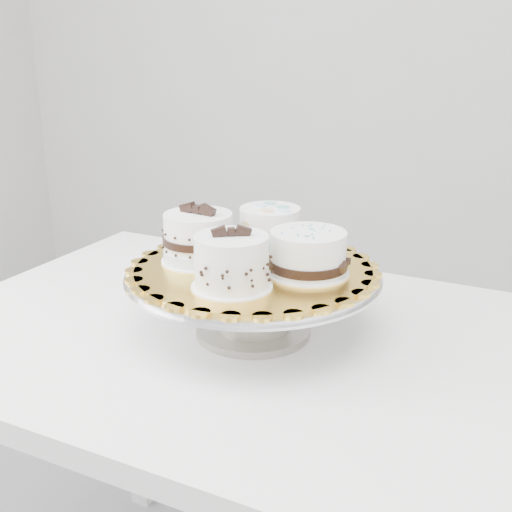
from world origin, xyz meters
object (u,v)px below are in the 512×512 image
at_px(cake_board, 253,268).
at_px(cake_ribbon, 309,254).
at_px(table, 257,382).
at_px(cake_banded, 198,240).
at_px(cake_dots, 270,229).
at_px(cake_swirl, 232,263).
at_px(cake_stand, 253,290).

bearing_deg(cake_board, cake_ribbon, 2.83).
xyz_separation_m(cake_board, cake_ribbon, (0.09, 0.00, 0.03)).
distance_m(table, cake_banded, 0.26).
relative_size(table, cake_ribbon, 8.71).
bearing_deg(cake_dots, cake_swirl, -78.64).
height_order(cake_stand, cake_swirl, cake_swirl).
bearing_deg(cake_banded, cake_swirl, -32.30).
bearing_deg(cake_dots, table, -74.67).
bearing_deg(cake_board, table, 30.00).
xyz_separation_m(cake_stand, cake_dots, (-0.00, 0.09, 0.08)).
relative_size(cake_stand, cake_dots, 3.27).
relative_size(cake_banded, cake_dots, 1.01).
relative_size(cake_board, cake_swirl, 2.56).
height_order(cake_swirl, cake_banded, cake_banded).
height_order(cake_dots, cake_ribbon, cake_dots).
distance_m(table, cake_board, 0.20).
xyz_separation_m(cake_board, cake_banded, (-0.09, -0.01, 0.04)).
height_order(table, cake_dots, cake_dots).
distance_m(cake_swirl, cake_banded, 0.13).
distance_m(table, cake_swirl, 0.26).
bearing_deg(cake_board, cake_swirl, -87.45).
xyz_separation_m(cake_banded, cake_dots, (0.09, 0.09, 0.00)).
height_order(cake_banded, cake_ribbon, cake_banded).
height_order(table, cake_swirl, cake_swirl).
distance_m(cake_stand, cake_dots, 0.12).
bearing_deg(cake_dots, cake_banded, -123.66).
distance_m(cake_banded, cake_dots, 0.13).
bearing_deg(cake_stand, cake_ribbon, 2.83).
bearing_deg(cake_dots, cake_stand, -78.29).
distance_m(table, cake_stand, 0.17).
xyz_separation_m(cake_swirl, cake_ribbon, (0.08, 0.10, -0.01)).
bearing_deg(cake_ribbon, cake_board, -179.69).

